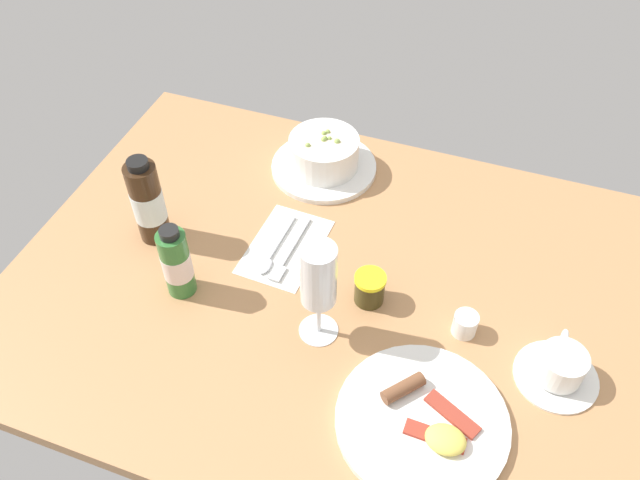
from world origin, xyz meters
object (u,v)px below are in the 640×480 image
(wine_glass, at_px, (318,279))
(sauce_bottle_green, at_px, (176,263))
(cutlery_setting, at_px, (284,248))
(breakfast_plate, at_px, (423,421))
(jam_jar, at_px, (370,288))
(porridge_bowl, at_px, (324,155))
(coffee_cup, at_px, (560,368))
(creamer_jug, at_px, (465,324))
(sauce_bottle_brown, at_px, (149,201))

(wine_glass, relative_size, sauce_bottle_green, 1.35)
(cutlery_setting, xyz_separation_m, sauce_bottle_green, (0.13, 0.15, 0.07))
(breakfast_plate, bearing_deg, jam_jar, -53.97)
(porridge_bowl, distance_m, sauce_bottle_green, 0.41)
(cutlery_setting, height_order, coffee_cup, coffee_cup)
(cutlery_setting, bearing_deg, creamer_jug, 168.25)
(porridge_bowl, xyz_separation_m, sauce_bottle_green, (0.13, 0.38, 0.03))
(cutlery_setting, distance_m, wine_glass, 0.24)
(creamer_jug, distance_m, sauce_bottle_green, 0.49)
(porridge_bowl, relative_size, creamer_jug, 4.45)
(coffee_cup, relative_size, sauce_bottle_green, 0.88)
(cutlery_setting, bearing_deg, breakfast_plate, 141.67)
(cutlery_setting, relative_size, sauce_bottle_brown, 1.07)
(cutlery_setting, relative_size, creamer_jug, 3.99)
(sauce_bottle_green, distance_m, sauce_bottle_brown, 0.15)
(jam_jar, bearing_deg, sauce_bottle_brown, -2.07)
(cutlery_setting, xyz_separation_m, jam_jar, (-0.18, 0.06, 0.03))
(creamer_jug, height_order, sauce_bottle_brown, sauce_bottle_brown)
(coffee_cup, distance_m, wine_glass, 0.40)
(coffee_cup, height_order, sauce_bottle_brown, sauce_bottle_brown)
(porridge_bowl, height_order, sauce_bottle_green, sauce_bottle_green)
(wine_glass, bearing_deg, cutlery_setting, -51.03)
(coffee_cup, xyz_separation_m, sauce_bottle_green, (0.64, 0.04, 0.04))
(wine_glass, xyz_separation_m, jam_jar, (-0.06, -0.09, -0.10))
(porridge_bowl, height_order, cutlery_setting, porridge_bowl)
(cutlery_setting, bearing_deg, porridge_bowl, -88.84)
(cutlery_setting, bearing_deg, jam_jar, 161.71)
(creamer_jug, height_order, breakfast_plate, creamer_jug)
(sauce_bottle_green, bearing_deg, sauce_bottle_brown, -43.65)
(cutlery_setting, bearing_deg, sauce_bottle_green, 48.11)
(cutlery_setting, relative_size, wine_glass, 0.97)
(creamer_jug, height_order, sauce_bottle_green, sauce_bottle_green)
(cutlery_setting, bearing_deg, sauce_bottle_brown, 10.57)
(wine_glass, relative_size, breakfast_plate, 0.78)
(creamer_jug, bearing_deg, wine_glass, 19.22)
(jam_jar, xyz_separation_m, sauce_bottle_brown, (0.42, -0.02, 0.06))
(wine_glass, relative_size, sauce_bottle_brown, 1.10)
(porridge_bowl, bearing_deg, breakfast_plate, 123.82)
(coffee_cup, height_order, creamer_jug, coffee_cup)
(coffee_cup, xyz_separation_m, sauce_bottle_brown, (0.74, -0.06, 0.06))
(sauce_bottle_brown, bearing_deg, sauce_bottle_green, 136.35)
(porridge_bowl, distance_m, wine_glass, 0.42)
(wine_glass, bearing_deg, porridge_bowl, -71.80)
(cutlery_setting, height_order, sauce_bottle_green, sauce_bottle_green)
(breakfast_plate, bearing_deg, sauce_bottle_brown, -20.55)
(sauce_bottle_brown, bearing_deg, jam_jar, 177.93)
(creamer_jug, distance_m, wine_glass, 0.27)
(coffee_cup, relative_size, breakfast_plate, 0.51)
(porridge_bowl, distance_m, cutlery_setting, 0.24)
(sauce_bottle_green, bearing_deg, cutlery_setting, -131.89)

